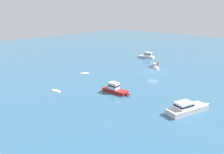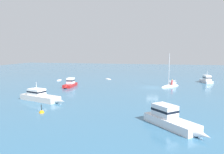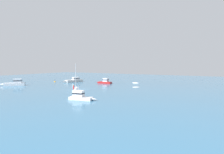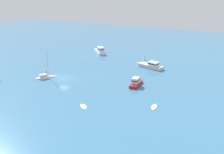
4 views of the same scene
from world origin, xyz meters
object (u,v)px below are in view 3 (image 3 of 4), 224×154
launch_1 (80,96)px  motor_cruiser (15,83)px  launch (74,80)px  yacht (76,91)px  cabin_cruiser (105,82)px  channel_buoy (55,82)px  dinghy (135,83)px  skiff (136,87)px

launch_1 → motor_cruiser: bearing=152.6°
motor_cruiser → launch: bearing=-155.3°
yacht → cabin_cruiser: bearing=-37.4°
yacht → channel_buoy: (-25.05, 16.55, -0.12)m
launch_1 → cabin_cruiser: bearing=101.5°
motor_cruiser → dinghy: motor_cruiser is taller
launch → channel_buoy: launch is taller
launch → launch_1: bearing=61.3°
yacht → dinghy: yacht is taller
motor_cruiser → launch: size_ratio=0.79×
dinghy → yacht: bearing=-105.8°
skiff → yacht: bearing=12.6°
dinghy → channel_buoy: (-29.27, -11.82, 0.01)m
yacht → channel_buoy: bearing=6.5°
yacht → channel_buoy: 30.02m
launch → dinghy: 24.21m
skiff → motor_cruiser: size_ratio=0.36×
skiff → motor_cruiser: 39.65m
channel_buoy → dinghy: bearing=22.0°
motor_cruiser → channel_buoy: (1.74, 15.83, -0.79)m
yacht → dinghy: (4.23, 28.37, -0.13)m
launch → launch_1: size_ratio=1.45×
launch_1 → skiff: bearing=75.1°
skiff → channel_buoy: bearing=-47.2°
motor_cruiser → launch_1: size_ratio=1.15×
skiff → yacht: size_ratio=0.32×
yacht → skiff: bearing=-80.7°
motor_cruiser → channel_buoy: motor_cruiser is taller
cabin_cruiser → dinghy: size_ratio=2.28×
motor_cruiser → dinghy: (31.02, 27.66, -0.80)m
cabin_cruiser → dinghy: cabin_cruiser is taller
yacht → launch: bearing=-7.7°
launch_1 → dinghy: size_ratio=2.20×
cabin_cruiser → launch: bearing=0.4°
motor_cruiser → launch: (8.15, 19.74, -0.12)m
launch_1 → channel_buoy: 42.08m
skiff → launch: 28.61m
skiff → launch_1: 25.11m
yacht → channel_buoy: yacht is taller
skiff → dinghy: bearing=-112.6°
launch → yacht: size_ratio=1.12×
skiff → channel_buoy: (-34.70, 0.24, 0.01)m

